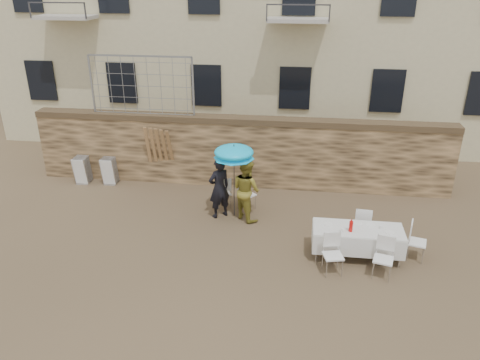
# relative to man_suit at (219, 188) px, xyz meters

# --- Properties ---
(ground) EXTENTS (80.00, 80.00, 0.00)m
(ground) POSITION_rel_man_suit_xyz_m (0.25, -2.76, -0.87)
(ground) COLOR brown
(ground) RESTS_ON ground
(stone_wall) EXTENTS (13.00, 0.50, 2.20)m
(stone_wall) POSITION_rel_man_suit_xyz_m (0.25, 2.24, 0.23)
(stone_wall) COLOR brown
(stone_wall) RESTS_ON ground
(chain_link_fence) EXTENTS (3.20, 0.06, 1.80)m
(chain_link_fence) POSITION_rel_man_suit_xyz_m (-2.75, 2.24, 2.23)
(chain_link_fence) COLOR gray
(chain_link_fence) RESTS_ON stone_wall
(man_suit) EXTENTS (0.76, 0.72, 1.74)m
(man_suit) POSITION_rel_man_suit_xyz_m (0.00, 0.00, 0.00)
(man_suit) COLOR black
(man_suit) RESTS_ON ground
(woman_dress) EXTENTS (1.07, 1.06, 1.74)m
(woman_dress) POSITION_rel_man_suit_xyz_m (0.75, 0.00, 0.00)
(woman_dress) COLOR gold
(woman_dress) RESTS_ON ground
(umbrella) EXTENTS (1.11, 1.11, 1.96)m
(umbrella) POSITION_rel_man_suit_xyz_m (0.40, 0.10, 0.97)
(umbrella) COLOR #3F3F44
(umbrella) RESTS_ON ground
(couple_chair_left) EXTENTS (0.65, 0.65, 0.96)m
(couple_chair_left) POSITION_rel_man_suit_xyz_m (0.00, 0.55, -0.39)
(couple_chair_left) COLOR white
(couple_chair_left) RESTS_ON ground
(couple_chair_right) EXTENTS (0.68, 0.68, 0.96)m
(couple_chair_right) POSITION_rel_man_suit_xyz_m (0.70, 0.55, -0.39)
(couple_chair_right) COLOR white
(couple_chair_right) RESTS_ON ground
(banquet_table) EXTENTS (2.10, 0.85, 0.78)m
(banquet_table) POSITION_rel_man_suit_xyz_m (3.60, -1.58, -0.14)
(banquet_table) COLOR silver
(banquet_table) RESTS_ON ground
(soda_bottle) EXTENTS (0.09, 0.09, 0.26)m
(soda_bottle) POSITION_rel_man_suit_xyz_m (3.40, -1.73, 0.03)
(soda_bottle) COLOR red
(soda_bottle) RESTS_ON banquet_table
(table_chair_front_left) EXTENTS (0.58, 0.58, 0.96)m
(table_chair_front_left) POSITION_rel_man_suit_xyz_m (3.00, -2.33, -0.39)
(table_chair_front_left) COLOR white
(table_chair_front_left) RESTS_ON ground
(table_chair_front_right) EXTENTS (0.58, 0.58, 0.96)m
(table_chair_front_right) POSITION_rel_man_suit_xyz_m (4.10, -2.33, -0.39)
(table_chair_front_right) COLOR white
(table_chair_front_right) RESTS_ON ground
(table_chair_back) EXTENTS (0.52, 0.52, 0.96)m
(table_chair_back) POSITION_rel_man_suit_xyz_m (3.80, -0.78, -0.39)
(table_chair_back) COLOR white
(table_chair_back) RESTS_ON ground
(table_chair_side) EXTENTS (0.59, 0.59, 0.96)m
(table_chair_side) POSITION_rel_man_suit_xyz_m (5.00, -1.48, -0.39)
(table_chair_side) COLOR white
(table_chair_side) RESTS_ON ground
(chair_stack_left) EXTENTS (0.46, 0.55, 0.92)m
(chair_stack_left) POSITION_rel_man_suit_xyz_m (-4.78, 1.86, -0.41)
(chair_stack_left) COLOR white
(chair_stack_left) RESTS_ON ground
(chair_stack_right) EXTENTS (0.46, 0.47, 0.92)m
(chair_stack_right) POSITION_rel_man_suit_xyz_m (-3.88, 1.86, -0.41)
(chair_stack_right) COLOR white
(chair_stack_right) RESTS_ON ground
(wood_planks) EXTENTS (0.70, 0.20, 2.00)m
(wood_planks) POSITION_rel_man_suit_xyz_m (-2.28, 1.93, 0.13)
(wood_planks) COLOR #A37749
(wood_planks) RESTS_ON ground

